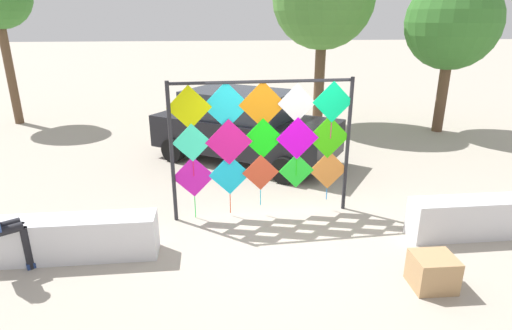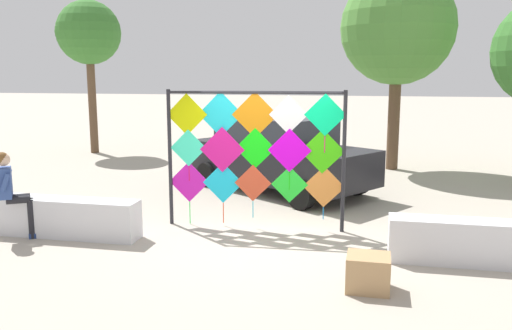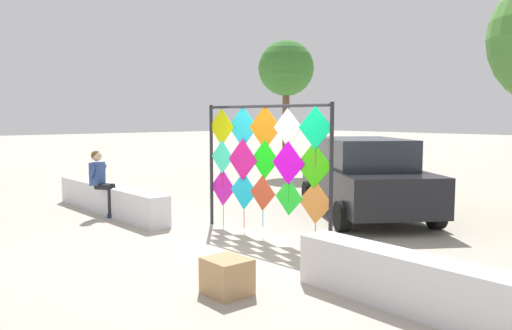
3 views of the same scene
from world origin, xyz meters
The scene contains 8 objects.
ground centered at (0.00, 0.00, 0.00)m, with size 120.00×120.00×0.00m, color #ADA393.
plaza_ledge_left centered at (-4.47, -0.51, 0.34)m, with size 4.79×0.49×0.67m, color silver.
kite_display_rack centered at (-0.29, 0.69, 1.53)m, with size 3.27×0.21×2.53m.
seated_vendor centered at (-4.17, -0.81, 0.89)m, with size 0.73×0.67×1.52m.
parked_car centered at (-0.36, 3.89, 0.90)m, with size 4.90×4.22×1.78m.
cardboard_box_large centered at (1.77, -1.79, 0.24)m, with size 0.56×0.50×0.47m, color tan.
tree_far_right centered at (-7.93, 8.75, 4.21)m, with size 2.20×2.45×5.32m.
tree_broadleaf centered at (2.49, 7.52, 4.05)m, with size 3.26×3.26×5.73m.
Camera 2 is at (1.68, -8.51, 2.81)m, focal length 36.96 mm.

